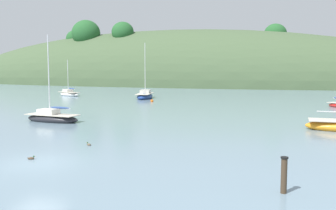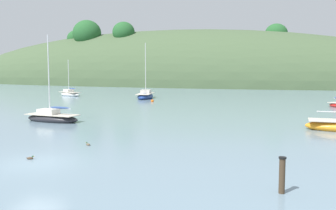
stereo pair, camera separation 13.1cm
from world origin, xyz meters
name	(u,v)px [view 2 (the right image)]	position (x,y,z in m)	size (l,w,h in m)	color
ground_plane	(36,163)	(0.00, 0.00, 0.00)	(400.00, 400.00, 0.00)	slate
far_shoreline_hill	(168,84)	(-25.08, 88.98, 0.09)	(150.00, 36.00, 34.75)	#425638
sailboat_orange_cutter	(52,118)	(-8.88, 13.14, 0.36)	(5.62, 2.19, 8.14)	#232328
sailboat_red_portside	(70,94)	(-26.53, 41.58, 0.35)	(5.66, 3.99, 6.55)	white
sailboat_blue_center	(145,96)	(-11.53, 40.83, 0.41)	(3.80, 7.11, 9.22)	navy
mooring_buoy_channel	(152,101)	(-8.03, 35.32, 0.12)	(0.44, 0.44, 0.54)	orange
duck_straggler	(88,144)	(0.09, 4.87, 0.05)	(0.41, 0.30, 0.24)	brown
duck_lead	(30,158)	(-0.86, 0.57, 0.05)	(0.41, 0.30, 0.24)	#473828
jetty_piling	(282,175)	(12.31, -0.62, 0.75)	(0.30, 0.30, 1.46)	#423323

